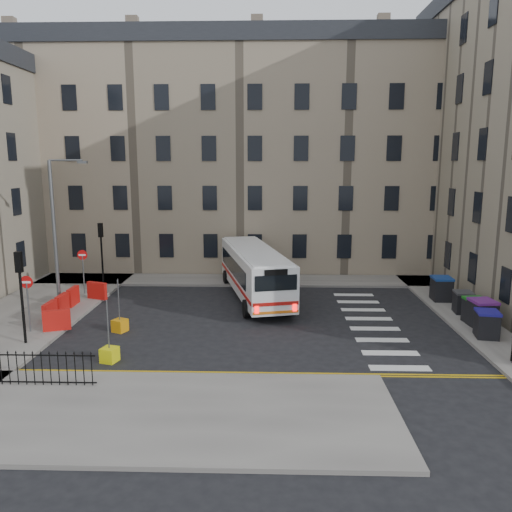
{
  "coord_description": "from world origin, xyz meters",
  "views": [
    {
      "loc": [
        -1.16,
        -24.75,
        7.98
      ],
      "look_at": [
        -1.94,
        2.04,
        3.0
      ],
      "focal_mm": 35.0,
      "sensor_mm": 36.0,
      "label": 1
    }
  ],
  "objects_px": {
    "bus": "(254,270)",
    "bollard_yellow": "(120,326)",
    "wheelie_bin_a": "(487,324)",
    "wheelie_bin_e": "(441,289)",
    "streetlamp": "(54,231)",
    "wheelie_bin_b": "(482,313)",
    "bollard_chevron": "(110,355)",
    "wheelie_bin_c": "(476,311)",
    "wheelie_bin_d": "(463,302)"
  },
  "relations": [
    {
      "from": "wheelie_bin_b",
      "to": "wheelie_bin_a",
      "type": "bearing_deg",
      "value": -110.1
    },
    {
      "from": "wheelie_bin_c",
      "to": "bollard_yellow",
      "type": "xyz_separation_m",
      "value": [
        -17.45,
        -1.33,
        -0.49
      ]
    },
    {
      "from": "wheelie_bin_a",
      "to": "wheelie_bin_b",
      "type": "distance_m",
      "value": 1.47
    },
    {
      "from": "wheelie_bin_c",
      "to": "wheelie_bin_e",
      "type": "distance_m",
      "value": 4.27
    },
    {
      "from": "bollard_yellow",
      "to": "wheelie_bin_c",
      "type": "bearing_deg",
      "value": 4.37
    },
    {
      "from": "bus",
      "to": "wheelie_bin_a",
      "type": "xyz_separation_m",
      "value": [
        10.85,
        -7.05,
        -0.91
      ]
    },
    {
      "from": "wheelie_bin_a",
      "to": "wheelie_bin_d",
      "type": "relative_size",
      "value": 1.1
    },
    {
      "from": "wheelie_bin_c",
      "to": "streetlamp",
      "type": "bearing_deg",
      "value": 166.62
    },
    {
      "from": "bus",
      "to": "streetlamp",
      "type": "bearing_deg",
      "value": 179.05
    },
    {
      "from": "bus",
      "to": "wheelie_bin_a",
      "type": "bearing_deg",
      "value": -46.28
    },
    {
      "from": "wheelie_bin_e",
      "to": "wheelie_bin_a",
      "type": "bearing_deg",
      "value": -88.69
    },
    {
      "from": "bollard_chevron",
      "to": "bollard_yellow",
      "type": "bearing_deg",
      "value": 100.47
    },
    {
      "from": "bollard_chevron",
      "to": "wheelie_bin_a",
      "type": "bearing_deg",
      "value": 10.36
    },
    {
      "from": "wheelie_bin_d",
      "to": "wheelie_bin_e",
      "type": "xyz_separation_m",
      "value": [
        -0.31,
        2.5,
        0.11
      ]
    },
    {
      "from": "wheelie_bin_b",
      "to": "bollard_chevron",
      "type": "bearing_deg",
      "value": -170.68
    },
    {
      "from": "wheelie_bin_a",
      "to": "wheelie_bin_b",
      "type": "bearing_deg",
      "value": 84.94
    },
    {
      "from": "wheelie_bin_c",
      "to": "wheelie_bin_d",
      "type": "xyz_separation_m",
      "value": [
        0.04,
        1.76,
        -0.06
      ]
    },
    {
      "from": "streetlamp",
      "to": "wheelie_bin_e",
      "type": "height_order",
      "value": "streetlamp"
    },
    {
      "from": "wheelie_bin_b",
      "to": "bollard_chevron",
      "type": "xyz_separation_m",
      "value": [
        -16.82,
        -4.42,
        -0.54
      ]
    },
    {
      "from": "bus",
      "to": "wheelie_bin_c",
      "type": "bearing_deg",
      "value": -37.47
    },
    {
      "from": "wheelie_bin_b",
      "to": "wheelie_bin_d",
      "type": "relative_size",
      "value": 1.18
    },
    {
      "from": "streetlamp",
      "to": "wheelie_bin_a",
      "type": "bearing_deg",
      "value": -12.1
    },
    {
      "from": "streetlamp",
      "to": "wheelie_bin_a",
      "type": "height_order",
      "value": "streetlamp"
    },
    {
      "from": "wheelie_bin_c",
      "to": "bollard_chevron",
      "type": "relative_size",
      "value": 2.11
    },
    {
      "from": "wheelie_bin_b",
      "to": "bollard_yellow",
      "type": "height_order",
      "value": "wheelie_bin_b"
    },
    {
      "from": "bus",
      "to": "wheelie_bin_b",
      "type": "xyz_separation_m",
      "value": [
        11.22,
        -5.63,
        -0.85
      ]
    },
    {
      "from": "wheelie_bin_b",
      "to": "bollard_chevron",
      "type": "height_order",
      "value": "wheelie_bin_b"
    },
    {
      "from": "wheelie_bin_d",
      "to": "bollard_yellow",
      "type": "distance_m",
      "value": 17.76
    },
    {
      "from": "wheelie_bin_b",
      "to": "wheelie_bin_c",
      "type": "height_order",
      "value": "wheelie_bin_b"
    },
    {
      "from": "wheelie_bin_c",
      "to": "bollard_chevron",
      "type": "distance_m",
      "value": 17.51
    },
    {
      "from": "wheelie_bin_a",
      "to": "wheelie_bin_e",
      "type": "relative_size",
      "value": 0.93
    },
    {
      "from": "streetlamp",
      "to": "bollard_chevron",
      "type": "distance_m",
      "value": 10.16
    },
    {
      "from": "bollard_chevron",
      "to": "wheelie_bin_d",
      "type": "bearing_deg",
      "value": 22.03
    },
    {
      "from": "wheelie_bin_b",
      "to": "bollard_chevron",
      "type": "relative_size",
      "value": 2.28
    },
    {
      "from": "streetlamp",
      "to": "wheelie_bin_c",
      "type": "distance_m",
      "value": 22.5
    },
    {
      "from": "wheelie_bin_d",
      "to": "bollard_chevron",
      "type": "bearing_deg",
      "value": -152.46
    },
    {
      "from": "bus",
      "to": "wheelie_bin_d",
      "type": "height_order",
      "value": "bus"
    },
    {
      "from": "wheelie_bin_a",
      "to": "wheelie_bin_c",
      "type": "bearing_deg",
      "value": 90.85
    },
    {
      "from": "wheelie_bin_d",
      "to": "bollard_chevron",
      "type": "relative_size",
      "value": 1.93
    },
    {
      "from": "streetlamp",
      "to": "wheelie_bin_d",
      "type": "height_order",
      "value": "streetlamp"
    },
    {
      "from": "bollard_yellow",
      "to": "wheelie_bin_a",
      "type": "bearing_deg",
      "value": -2.33
    },
    {
      "from": "wheelie_bin_a",
      "to": "wheelie_bin_e",
      "type": "height_order",
      "value": "wheelie_bin_e"
    },
    {
      "from": "wheelie_bin_c",
      "to": "bollard_chevron",
      "type": "height_order",
      "value": "wheelie_bin_c"
    },
    {
      "from": "wheelie_bin_c",
      "to": "bollard_yellow",
      "type": "bearing_deg",
      "value": 177.8
    },
    {
      "from": "bus",
      "to": "wheelie_bin_d",
      "type": "relative_size",
      "value": 9.48
    },
    {
      "from": "streetlamp",
      "to": "wheelie_bin_a",
      "type": "distance_m",
      "value": 22.53
    },
    {
      "from": "wheelie_bin_c",
      "to": "wheelie_bin_e",
      "type": "bearing_deg",
      "value": 87.03
    },
    {
      "from": "wheelie_bin_b",
      "to": "wheelie_bin_c",
      "type": "bearing_deg",
      "value": 89.95
    },
    {
      "from": "bus",
      "to": "bollard_yellow",
      "type": "bearing_deg",
      "value": -147.98
    },
    {
      "from": "streetlamp",
      "to": "wheelie_bin_a",
      "type": "relative_size",
      "value": 6.4
    }
  ]
}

